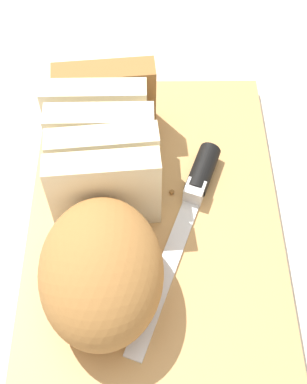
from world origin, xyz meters
name	(u,v)px	position (x,y,z in m)	size (l,w,h in m)	color
ground_plane	(154,217)	(0.00, 0.00, 0.00)	(3.00, 3.00, 0.00)	beige
cutting_board	(154,212)	(0.00, 0.00, 0.01)	(0.37, 0.26, 0.02)	tan
bread_loaf	(101,204)	(-0.02, 0.05, 0.07)	(0.30, 0.13, 0.09)	#996633
bread_knife	(194,191)	(0.01, -0.04, 0.03)	(0.23, 0.10, 0.02)	silver
crumb_near_knife	(171,192)	(0.02, -0.02, 0.02)	(0.01, 0.01, 0.01)	#996633
crumb_near_loaf	(149,228)	(-0.03, 0.01, 0.02)	(0.01, 0.01, 0.01)	#996633
crumb_stray_left	(153,267)	(-0.07, 0.00, 0.02)	(0.00, 0.00, 0.00)	#996633
crumb_stray_right	(105,267)	(-0.07, 0.05, 0.02)	(0.01, 0.01, 0.01)	#996633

